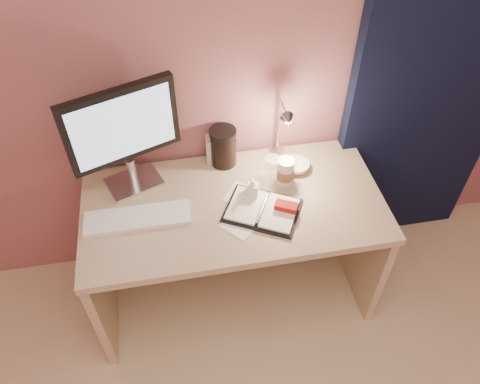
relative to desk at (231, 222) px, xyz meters
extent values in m
plane|color=#9A5D59|center=(0.00, 0.30, 0.75)|extent=(3.50, 0.00, 3.50)
cube|color=black|center=(1.05, 0.24, 0.60)|extent=(0.85, 0.08, 2.20)
cube|color=tan|center=(0.00, -0.07, 0.21)|extent=(1.40, 0.70, 0.04)
cube|color=tan|center=(-0.68, -0.07, -0.16)|extent=(0.04, 0.66, 0.69)
cube|color=tan|center=(0.68, -0.07, -0.16)|extent=(0.04, 0.66, 0.69)
cube|color=tan|center=(0.00, 0.26, -0.10)|extent=(1.32, 0.03, 0.55)
cube|color=silver|center=(-0.45, 0.14, 0.23)|extent=(0.29, 0.25, 0.02)
cylinder|color=silver|center=(-0.45, 0.14, 0.31)|extent=(0.04, 0.04, 0.13)
cube|color=black|center=(-0.45, 0.14, 0.58)|extent=(0.48, 0.22, 0.36)
cube|color=#A2BBDC|center=(-0.46, 0.11, 0.58)|extent=(0.42, 0.16, 0.30)
cube|color=white|center=(-0.44, -0.09, 0.24)|extent=(0.48, 0.14, 0.02)
cube|color=black|center=(0.12, -0.15, 0.23)|extent=(0.40, 0.37, 0.01)
cube|color=white|center=(0.05, -0.11, 0.24)|extent=(0.23, 0.25, 0.01)
cube|color=white|center=(0.19, -0.19, 0.24)|extent=(0.23, 0.25, 0.01)
cube|color=#9D1D0D|center=(0.23, -0.17, 0.26)|extent=(0.11, 0.09, 0.03)
cube|color=white|center=(0.01, -0.20, 0.23)|extent=(0.20, 0.20, 0.00)
cube|color=white|center=(0.05, -0.03, 0.23)|extent=(0.20, 0.20, 0.00)
cylinder|color=silver|center=(0.27, 0.02, 0.29)|extent=(0.08, 0.08, 0.12)
cylinder|color=brown|center=(0.27, 0.02, 0.28)|extent=(0.08, 0.08, 0.05)
cylinder|color=silver|center=(0.27, 0.02, 0.35)|extent=(0.08, 0.08, 0.01)
cylinder|color=white|center=(0.21, 0.05, 0.29)|extent=(0.08, 0.08, 0.14)
imported|color=silver|center=(0.35, 0.10, 0.25)|extent=(0.15, 0.15, 0.04)
imported|color=silver|center=(0.10, -0.05, 0.29)|extent=(0.07, 0.07, 0.12)
cylinder|color=black|center=(0.00, 0.21, 0.32)|extent=(0.13, 0.13, 0.18)
cube|color=#B7B8B3|center=(-0.03, 0.24, 0.30)|extent=(0.10, 0.08, 0.14)
cylinder|color=silver|center=(0.28, 0.24, 0.23)|extent=(0.08, 0.08, 0.01)
cylinder|color=silver|center=(0.28, 0.24, 0.39)|extent=(0.01, 0.01, 0.30)
cone|color=silver|center=(0.28, 0.09, 0.54)|extent=(0.06, 0.05, 0.06)
camera|label=1|loc=(-0.24, -1.53, 1.82)|focal=35.00mm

